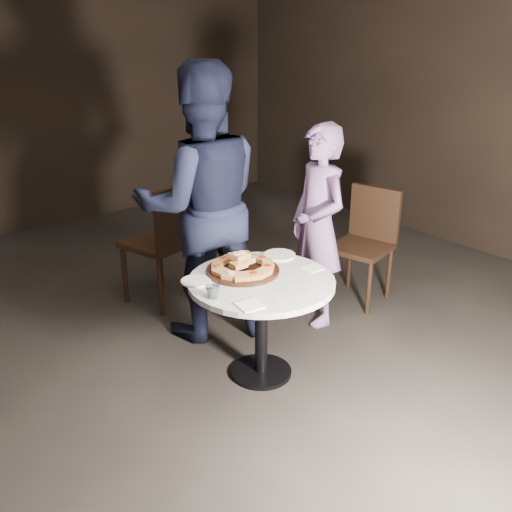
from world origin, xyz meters
The scene contains 13 objects.
floor centered at (0.00, 0.00, 0.00)m, with size 7.00×7.00×0.00m, color black.
table centered at (0.03, -0.13, 0.53)m, with size 1.01×1.01×0.65m.
serving_board centered at (0.01, 0.02, 0.66)m, with size 0.44×0.44×0.02m, color black.
focaccia_pile centered at (0.01, 0.03, 0.70)m, with size 0.39×0.40×0.10m.
plate_left centered at (-0.29, 0.08, 0.65)m, with size 0.17×0.17×0.01m, color white.
plate_right centered at (0.35, 0.07, 0.65)m, with size 0.20×0.20×0.01m, color white.
water_glass centered at (-0.33, -0.15, 0.68)m, with size 0.08×0.08×0.07m, color silver.
napkin_near centered at (-0.24, -0.35, 0.65)m, with size 0.13×0.13×0.01m, color white.
napkin_far centered at (0.37, -0.20, 0.65)m, with size 0.11×0.11×0.01m, color white.
chair_far centered at (0.12, 1.07, 0.55)m, with size 0.55×0.57×0.96m.
chair_right centered at (1.37, 0.21, 0.50)m, with size 0.51×0.50×0.87m.
diner_navy centered at (0.09, 0.56, 0.92)m, with size 0.89×0.70×1.84m, color black.
diner_teal centered at (0.81, 0.18, 0.72)m, with size 0.52×0.34×1.43m, color #8667A0.
Camera 1 is at (-1.91, -2.44, 2.03)m, focal length 40.00 mm.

